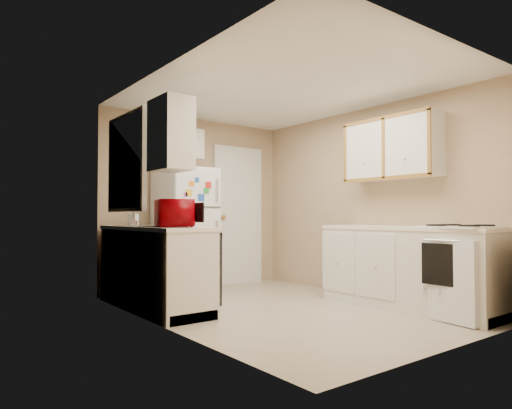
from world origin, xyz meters
TOP-DOWN VIEW (x-y plane):
  - floor at (0.00, 0.00)m, footprint 3.80×3.80m
  - ceiling at (0.00, 0.00)m, footprint 3.80×3.80m
  - wall_left at (-1.40, 0.00)m, footprint 3.80×3.80m
  - wall_right at (1.40, 0.00)m, footprint 3.80×3.80m
  - wall_back at (0.00, 1.90)m, footprint 2.80×2.80m
  - wall_front at (0.00, -1.90)m, footprint 2.80×2.80m
  - left_counter at (-1.10, 0.90)m, footprint 0.60×1.80m
  - dishwasher at (-0.81, 0.30)m, footprint 0.03×0.58m
  - sink at (-1.10, 1.05)m, footprint 0.54×0.74m
  - microwave at (-1.10, 0.43)m, footprint 0.56×0.42m
  - soap_bottle at (-1.15, 1.39)m, footprint 0.12×0.12m
  - window_blinds at (-1.36, 1.05)m, footprint 0.10×0.98m
  - upper_cabinet_left at (-1.25, 0.22)m, footprint 0.30×0.45m
  - refrigerator at (-0.37, 1.54)m, footprint 0.69×0.67m
  - cabinet_over_fridge at (-0.40, 1.75)m, footprint 0.70×0.30m
  - interior_door at (0.70, 1.86)m, footprint 0.86×0.06m
  - right_counter at (1.10, -0.80)m, footprint 0.60×2.00m
  - stove at (1.05, -1.43)m, footprint 0.61×0.72m
  - upper_cabinet_right at (1.25, -0.50)m, footprint 0.30×1.20m

SIDE VIEW (x-z plane):
  - floor at x=0.00m, z-range 0.00..0.00m
  - stove at x=1.05m, z-range 0.00..0.80m
  - left_counter at x=-1.10m, z-range 0.00..0.90m
  - right_counter at x=1.10m, z-range 0.00..0.90m
  - dishwasher at x=-0.81m, z-range 0.13..0.85m
  - refrigerator at x=-0.37m, z-range 0.00..1.64m
  - sink at x=-1.10m, z-range 0.78..0.94m
  - soap_bottle at x=-1.15m, z-range 0.89..1.11m
  - interior_door at x=0.70m, z-range -0.02..2.06m
  - microwave at x=-1.10m, z-range 0.88..1.22m
  - wall_left at x=-1.40m, z-range 1.20..1.20m
  - wall_right at x=1.40m, z-range 1.20..1.20m
  - wall_back at x=0.00m, z-range 1.20..1.20m
  - wall_front at x=0.00m, z-range 1.20..1.20m
  - window_blinds at x=-1.36m, z-range 1.06..2.14m
  - upper_cabinet_left at x=-1.25m, z-range 1.45..2.15m
  - upper_cabinet_right at x=1.25m, z-range 1.45..2.15m
  - cabinet_over_fridge at x=-0.40m, z-range 1.80..2.20m
  - ceiling at x=0.00m, z-range 2.40..2.40m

